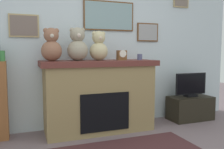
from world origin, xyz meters
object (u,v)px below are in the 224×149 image
object	(u,v)px
candle_jar	(140,57)
teddy_bear_grey	(52,46)
tv_stand	(190,108)
teddy_bear_tan	(99,47)
fireplace	(99,95)
mantel_clock	(122,55)
television	(191,85)
teddy_bear_cream	(78,46)

from	to	relation	value
candle_jar	teddy_bear_grey	xyz separation A→B (m)	(-1.35, -0.00, 0.16)
tv_stand	candle_jar	distance (m)	1.36
tv_stand	teddy_bear_tan	distance (m)	1.99
teddy_bear_tan	fireplace	bearing A→B (deg)	74.04
mantel_clock	teddy_bear_grey	xyz separation A→B (m)	(-1.04, 0.00, 0.13)
television	candle_jar	bearing A→B (deg)	-179.43
teddy_bear_cream	teddy_bear_tan	distance (m)	0.32
fireplace	mantel_clock	xyz separation A→B (m)	(0.36, -0.02, 0.60)
teddy_bear_cream	mantel_clock	bearing A→B (deg)	-0.10
candle_jar	teddy_bear_grey	bearing A→B (deg)	-179.98
television	teddy_bear_grey	bearing A→B (deg)	-179.74
candle_jar	teddy_bear_tan	xyz separation A→B (m)	(-0.68, -0.00, 0.15)
candle_jar	teddy_bear_grey	size ratio (longest dim) A/B	0.20
television	mantel_clock	bearing A→B (deg)	-179.49
tv_stand	television	world-z (taller)	television
tv_stand	candle_jar	xyz separation A→B (m)	(-1.01, -0.01, 0.91)
tv_stand	teddy_bear_grey	world-z (taller)	teddy_bear_grey
tv_stand	candle_jar	size ratio (longest dim) A/B	8.16
fireplace	candle_jar	world-z (taller)	candle_jar
teddy_bear_tan	teddy_bear_cream	bearing A→B (deg)	-179.99
fireplace	teddy_bear_grey	world-z (taller)	teddy_bear_grey
teddy_bear_cream	fireplace	bearing A→B (deg)	3.27
teddy_bear_tan	television	bearing A→B (deg)	0.36
tv_stand	teddy_bear_tan	bearing A→B (deg)	-179.59
fireplace	teddy_bear_grey	xyz separation A→B (m)	(-0.68, -0.02, 0.73)
candle_jar	teddy_bear_cream	world-z (taller)	teddy_bear_cream
television	teddy_bear_cream	size ratio (longest dim) A/B	1.29
fireplace	candle_jar	bearing A→B (deg)	-1.52
mantel_clock	tv_stand	bearing A→B (deg)	0.58
candle_jar	mantel_clock	xyz separation A→B (m)	(-0.31, -0.00, 0.03)
teddy_bear_cream	tv_stand	bearing A→B (deg)	0.35
fireplace	mantel_clock	bearing A→B (deg)	-3.10
television	teddy_bear_cream	bearing A→B (deg)	-179.70
mantel_clock	teddy_bear_tan	size ratio (longest dim) A/B	0.36
mantel_clock	teddy_bear_grey	bearing A→B (deg)	179.93
fireplace	teddy_bear_tan	bearing A→B (deg)	-105.96
teddy_bear_grey	candle_jar	bearing A→B (deg)	0.02
fireplace	television	world-z (taller)	fireplace
tv_stand	television	xyz separation A→B (m)	(0.00, -0.00, 0.41)
television	candle_jar	size ratio (longest dim) A/B	6.59
teddy_bear_cream	teddy_bear_tan	world-z (taller)	teddy_bear_cream
mantel_clock	fireplace	bearing A→B (deg)	176.90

